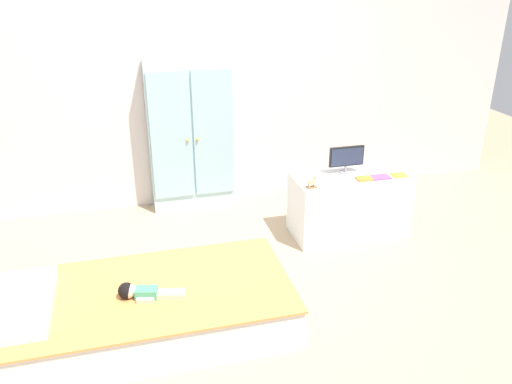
{
  "coord_description": "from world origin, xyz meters",
  "views": [
    {
      "loc": [
        -0.52,
        -2.93,
        2.07
      ],
      "look_at": [
        0.35,
        0.34,
        0.56
      ],
      "focal_mm": 36.29,
      "sensor_mm": 36.0,
      "label": 1
    }
  ],
  "objects_px": {
    "wardrobe": "(191,135)",
    "book_orange": "(364,179)",
    "book_purple": "(380,177)",
    "tv_stand": "(349,205)",
    "tv_monitor": "(347,158)",
    "bed": "(147,309)",
    "book_yellow": "(399,175)",
    "rocking_horse_toy": "(312,182)",
    "doll": "(139,292)"
  },
  "relations": [
    {
      "from": "wardrobe",
      "to": "book_orange",
      "type": "distance_m",
      "value": 1.56
    },
    {
      "from": "book_purple",
      "to": "tv_stand",
      "type": "bearing_deg",
      "value": 154.4
    },
    {
      "from": "tv_monitor",
      "to": "book_orange",
      "type": "distance_m",
      "value": 0.23
    },
    {
      "from": "bed",
      "to": "book_orange",
      "type": "height_order",
      "value": "book_orange"
    },
    {
      "from": "tv_stand",
      "to": "bed",
      "type": "bearing_deg",
      "value": -154.2
    },
    {
      "from": "wardrobe",
      "to": "book_yellow",
      "type": "xyz_separation_m",
      "value": [
        1.53,
        -0.95,
        -0.16
      ]
    },
    {
      "from": "rocking_horse_toy",
      "to": "book_purple",
      "type": "height_order",
      "value": "rocking_horse_toy"
    },
    {
      "from": "bed",
      "to": "tv_stand",
      "type": "height_order",
      "value": "tv_stand"
    },
    {
      "from": "tv_stand",
      "to": "book_orange",
      "type": "height_order",
      "value": "book_orange"
    },
    {
      "from": "bed",
      "to": "book_purple",
      "type": "bearing_deg",
      "value": 20.79
    },
    {
      "from": "tv_monitor",
      "to": "book_orange",
      "type": "xyz_separation_m",
      "value": [
        0.08,
        -0.17,
        -0.12
      ]
    },
    {
      "from": "book_purple",
      "to": "doll",
      "type": "bearing_deg",
      "value": -158.05
    },
    {
      "from": "tv_monitor",
      "to": "book_yellow",
      "type": "distance_m",
      "value": 0.44
    },
    {
      "from": "bed",
      "to": "book_yellow",
      "type": "distance_m",
      "value": 2.22
    },
    {
      "from": "tv_stand",
      "to": "book_orange",
      "type": "bearing_deg",
      "value": -54.77
    },
    {
      "from": "bed",
      "to": "book_orange",
      "type": "distance_m",
      "value": 1.94
    },
    {
      "from": "doll",
      "to": "book_orange",
      "type": "relative_size",
      "value": 3.16
    },
    {
      "from": "rocking_horse_toy",
      "to": "book_orange",
      "type": "bearing_deg",
      "value": 6.16
    },
    {
      "from": "bed",
      "to": "book_orange",
      "type": "bearing_deg",
      "value": 22.23
    },
    {
      "from": "doll",
      "to": "book_purple",
      "type": "height_order",
      "value": "book_purple"
    },
    {
      "from": "book_yellow",
      "to": "rocking_horse_toy",
      "type": "bearing_deg",
      "value": -176.31
    },
    {
      "from": "wardrobe",
      "to": "rocking_horse_toy",
      "type": "distance_m",
      "value": 1.27
    },
    {
      "from": "book_orange",
      "to": "tv_stand",
      "type": "bearing_deg",
      "value": 125.23
    },
    {
      "from": "wardrobe",
      "to": "book_yellow",
      "type": "height_order",
      "value": "wardrobe"
    },
    {
      "from": "rocking_horse_toy",
      "to": "wardrobe",
      "type": "bearing_deg",
      "value": 127.56
    },
    {
      "from": "wardrobe",
      "to": "book_purple",
      "type": "bearing_deg",
      "value": -35.03
    },
    {
      "from": "rocking_horse_toy",
      "to": "tv_monitor",
      "type": "bearing_deg",
      "value": 30.87
    },
    {
      "from": "rocking_horse_toy",
      "to": "book_purple",
      "type": "distance_m",
      "value": 0.59
    },
    {
      "from": "rocking_horse_toy",
      "to": "book_yellow",
      "type": "bearing_deg",
      "value": 3.69
    },
    {
      "from": "bed",
      "to": "tv_stand",
      "type": "xyz_separation_m",
      "value": [
        1.69,
        0.82,
        0.13
      ]
    },
    {
      "from": "wardrobe",
      "to": "tv_monitor",
      "type": "height_order",
      "value": "wardrobe"
    },
    {
      "from": "doll",
      "to": "book_purple",
      "type": "bearing_deg",
      "value": 21.95
    },
    {
      "from": "book_orange",
      "to": "doll",
      "type": "bearing_deg",
      "value": -156.57
    },
    {
      "from": "tv_stand",
      "to": "tv_monitor",
      "type": "relative_size",
      "value": 3.19
    },
    {
      "from": "doll",
      "to": "wardrobe",
      "type": "distance_m",
      "value": 1.86
    },
    {
      "from": "book_purple",
      "to": "book_yellow",
      "type": "height_order",
      "value": "same"
    },
    {
      "from": "wardrobe",
      "to": "tv_stand",
      "type": "distance_m",
      "value": 1.49
    },
    {
      "from": "doll",
      "to": "book_orange",
      "type": "xyz_separation_m",
      "value": [
        1.8,
        0.78,
        0.22
      ]
    },
    {
      "from": "book_purple",
      "to": "rocking_horse_toy",
      "type": "bearing_deg",
      "value": -175.25
    },
    {
      "from": "tv_monitor",
      "to": "book_orange",
      "type": "height_order",
      "value": "tv_monitor"
    },
    {
      "from": "book_yellow",
      "to": "tv_stand",
      "type": "bearing_deg",
      "value": 165.33
    },
    {
      "from": "rocking_horse_toy",
      "to": "book_purple",
      "type": "relative_size",
      "value": 0.66
    },
    {
      "from": "wardrobe",
      "to": "tv_stand",
      "type": "xyz_separation_m",
      "value": [
        1.15,
        -0.85,
        -0.42
      ]
    },
    {
      "from": "tv_stand",
      "to": "rocking_horse_toy",
      "type": "relative_size",
      "value": 8.89
    },
    {
      "from": "doll",
      "to": "book_yellow",
      "type": "distance_m",
      "value": 2.25
    },
    {
      "from": "doll",
      "to": "wardrobe",
      "type": "height_order",
      "value": "wardrobe"
    },
    {
      "from": "bed",
      "to": "tv_monitor",
      "type": "height_order",
      "value": "tv_monitor"
    },
    {
      "from": "doll",
      "to": "book_yellow",
      "type": "bearing_deg",
      "value": 20.33
    },
    {
      "from": "wardrobe",
      "to": "rocking_horse_toy",
      "type": "bearing_deg",
      "value": -52.44
    },
    {
      "from": "rocking_horse_toy",
      "to": "book_orange",
      "type": "relative_size",
      "value": 0.84
    }
  ]
}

